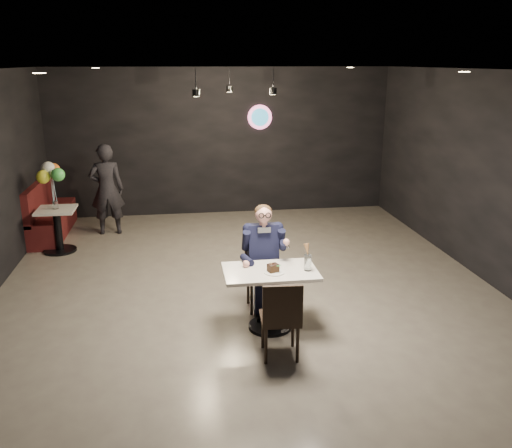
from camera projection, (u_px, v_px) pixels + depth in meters
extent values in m
plane|color=slate|center=(251.00, 300.00, 7.35)|extent=(9.00, 9.00, 0.00)
cube|color=black|center=(233.00, 76.00, 8.42)|extent=(1.40, 1.20, 0.36)
cube|color=white|center=(270.00, 299.00, 6.47)|extent=(1.10, 0.70, 0.75)
cube|color=black|center=(263.00, 275.00, 6.97)|extent=(0.42, 0.46, 0.92)
cube|color=black|center=(280.00, 317.00, 5.84)|extent=(0.45, 0.49, 0.92)
cube|color=black|center=(263.00, 256.00, 6.90)|extent=(0.60, 0.80, 1.44)
cylinder|color=white|center=(274.00, 272.00, 6.28)|extent=(0.23, 0.23, 0.01)
cube|color=black|center=(273.00, 268.00, 6.28)|extent=(0.14, 0.13, 0.08)
ellipsoid|color=#2B832F|center=(278.00, 266.00, 6.25)|extent=(0.07, 0.04, 0.01)
cylinder|color=silver|center=(308.00, 263.00, 6.33)|extent=(0.09, 0.09, 0.19)
cone|color=tan|center=(307.00, 249.00, 6.32)|extent=(0.08, 0.08, 0.14)
cube|color=#400D12|center=(52.00, 208.00, 9.98)|extent=(0.50, 2.01, 1.00)
cube|color=white|center=(58.00, 230.00, 9.11)|extent=(0.62, 0.62, 0.77)
cylinder|color=silver|center=(55.00, 205.00, 8.98)|extent=(0.09, 0.09, 0.14)
cube|color=yellow|center=(53.00, 180.00, 8.86)|extent=(0.40, 0.40, 0.66)
imported|color=black|center=(107.00, 189.00, 9.95)|extent=(0.65, 0.45, 1.69)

